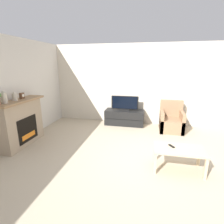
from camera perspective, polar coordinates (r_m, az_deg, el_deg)
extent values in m
plane|color=tan|center=(3.98, 13.25, -15.82)|extent=(24.00, 24.00, 0.00)
cube|color=beige|center=(6.10, 13.74, 8.51)|extent=(12.00, 0.06, 2.70)
cube|color=beige|center=(4.84, -32.11, 4.89)|extent=(0.06, 12.00, 2.70)
cube|color=tan|center=(5.02, -27.54, -3.38)|extent=(0.35, 1.27, 1.14)
cube|color=black|center=(4.96, -25.76, -5.07)|extent=(0.01, 0.70, 0.63)
cube|color=orange|center=(5.01, -25.51, -6.92)|extent=(0.01, 0.49, 0.13)
cube|color=#93704C|center=(4.86, -28.12, 3.25)|extent=(0.47, 1.39, 0.05)
cylinder|color=beige|center=(4.54, -31.78, 3.91)|extent=(0.12, 0.12, 0.24)
sphere|color=beige|center=(4.52, -32.01, 5.54)|extent=(0.07, 0.07, 0.07)
cylinder|color=beige|center=(4.77, -29.18, 4.29)|extent=(0.11, 0.11, 0.17)
sphere|color=beige|center=(4.76, -29.33, 5.42)|extent=(0.06, 0.06, 0.06)
cube|color=brown|center=(4.96, -27.34, 4.73)|extent=(0.07, 0.11, 0.15)
cylinder|color=white|center=(4.93, -27.01, 4.85)|extent=(0.00, 0.08, 0.08)
cube|color=black|center=(6.06, 4.09, -1.75)|extent=(1.32, 0.52, 0.51)
cube|color=black|center=(5.81, 3.72, -2.50)|extent=(1.29, 0.01, 0.01)
cube|color=black|center=(5.98, 4.14, 0.76)|extent=(0.32, 0.18, 0.04)
cube|color=black|center=(5.92, 4.19, 3.08)|extent=(0.91, 0.03, 0.45)
cube|color=black|center=(5.91, 4.17, 3.04)|extent=(0.84, 0.01, 0.41)
cube|color=#937051|center=(5.80, 18.72, -3.92)|extent=(0.70, 0.76, 0.40)
cube|color=#937051|center=(5.97, 18.79, 1.24)|extent=(0.70, 0.14, 0.52)
cube|color=#937051|center=(5.73, 15.84, -2.66)|extent=(0.10, 0.76, 0.64)
cube|color=#937051|center=(5.81, 21.76, -2.96)|extent=(0.10, 0.76, 0.64)
cube|color=#CCB289|center=(3.69, 21.05, -11.26)|extent=(0.97, 0.55, 0.03)
cube|color=#CCB289|center=(3.54, 13.89, -16.02)|extent=(0.05, 0.05, 0.43)
cube|color=#CCB289|center=(3.70, 28.29, -16.14)|extent=(0.05, 0.05, 0.43)
cube|color=#CCB289|center=(3.95, 13.74, -12.52)|extent=(0.05, 0.05, 0.43)
cube|color=#CCB289|center=(4.09, 26.53, -12.80)|extent=(0.05, 0.05, 0.43)
cube|color=black|center=(3.71, 18.87, -10.47)|extent=(0.12, 0.15, 0.02)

